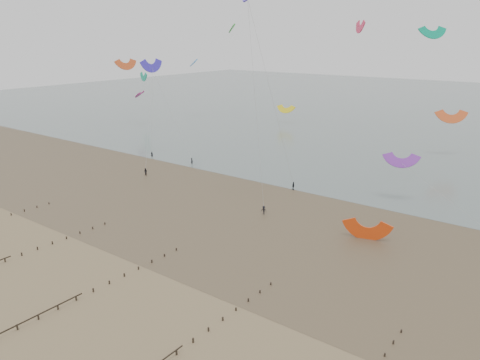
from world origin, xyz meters
name	(u,v)px	position (x,y,z in m)	size (l,w,h in m)	color
ground	(98,272)	(0.00, 0.00, 0.00)	(500.00, 500.00, 0.00)	brown
sea_and_shore	(225,202)	(-4.08, 34.40, 0.01)	(500.00, 665.00, 0.03)	#475654
kitesurfer_lead	(192,161)	(-29.67, 52.45, 0.90)	(0.65, 0.43, 1.79)	black
kitesurfers	(398,215)	(27.71, 46.62, 0.88)	(132.42, 28.10, 1.87)	black
grounded_kite	(366,239)	(26.51, 34.47, 0.00)	(6.90, 3.61, 5.26)	#E23E0E
kites_airborne	(357,78)	(-2.79, 94.46, 21.19)	(228.77, 98.56, 40.26)	#207DD7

